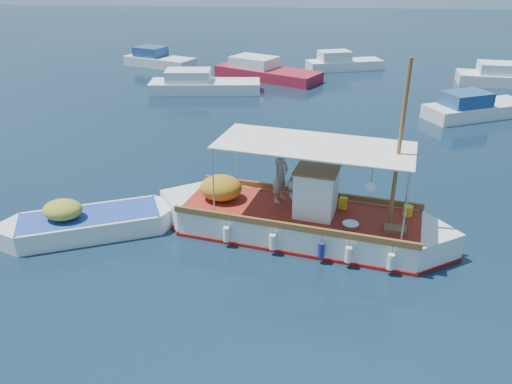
{
  "coord_description": "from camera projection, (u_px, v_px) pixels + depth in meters",
  "views": [
    {
      "loc": [
        0.47,
        -15.31,
        9.07
      ],
      "look_at": [
        -1.06,
        0.0,
        1.63
      ],
      "focal_mm": 35.0,
      "sensor_mm": 36.0,
      "label": 1
    }
  ],
  "objects": [
    {
      "name": "ground",
      "position": [
        286.0,
        235.0,
        17.7
      ],
      "size": [
        160.0,
        160.0,
        0.0
      ],
      "primitive_type": "plane",
      "color": "black",
      "rests_on": "ground"
    },
    {
      "name": "bg_boat_ne",
      "position": [
        474.0,
        109.0,
        30.08
      ],
      "size": [
        6.85,
        4.78,
        1.8
      ],
      "rotation": [
        0.0,
        0.0,
        0.44
      ],
      "color": "silver",
      "rests_on": "ground"
    },
    {
      "name": "bg_boat_far_n",
      "position": [
        342.0,
        64.0,
        42.15
      ],
      "size": [
        6.63,
        3.88,
        1.8
      ],
      "rotation": [
        0.0,
        0.0,
        0.32
      ],
      "color": "silver",
      "rests_on": "ground"
    },
    {
      "name": "dinghy",
      "position": [
        89.0,
        225.0,
        17.66
      ],
      "size": [
        6.05,
        3.58,
        1.61
      ],
      "rotation": [
        0.0,
        0.0,
        0.41
      ],
      "color": "white",
      "rests_on": "ground"
    },
    {
      "name": "bg_boat_far_w",
      "position": [
        158.0,
        60.0,
        43.52
      ],
      "size": [
        6.63,
        4.47,
        1.8
      ],
      "rotation": [
        0.0,
        0.0,
        -0.38
      ],
      "color": "silver",
      "rests_on": "ground"
    },
    {
      "name": "bg_boat_nw",
      "position": [
        202.0,
        85.0,
        35.39
      ],
      "size": [
        7.95,
        3.2,
        1.8
      ],
      "rotation": [
        0.0,
        0.0,
        0.11
      ],
      "color": "silver",
      "rests_on": "ground"
    },
    {
      "name": "bg_boat_n",
      "position": [
        265.0,
        72.0,
        39.27
      ],
      "size": [
        8.75,
        6.43,
        1.8
      ],
      "rotation": [
        0.0,
        0.0,
        -0.49
      ],
      "color": "maroon",
      "rests_on": "ground"
    },
    {
      "name": "fishing_caique",
      "position": [
        298.0,
        220.0,
        17.46
      ],
      "size": [
        10.56,
        4.53,
        6.58
      ],
      "rotation": [
        0.0,
        0.0,
        -0.21
      ],
      "color": "white",
      "rests_on": "ground"
    }
  ]
}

